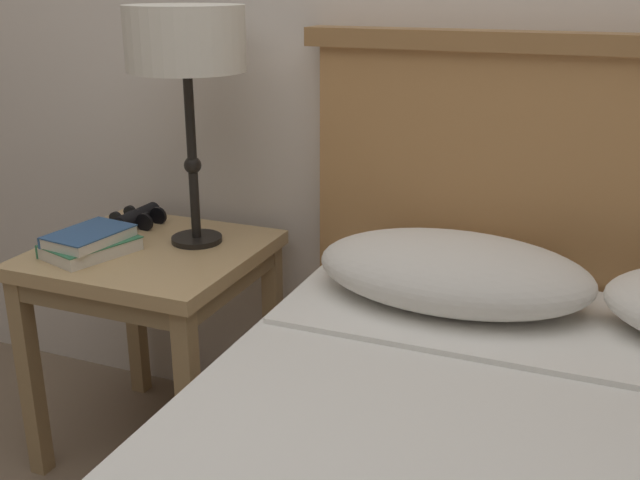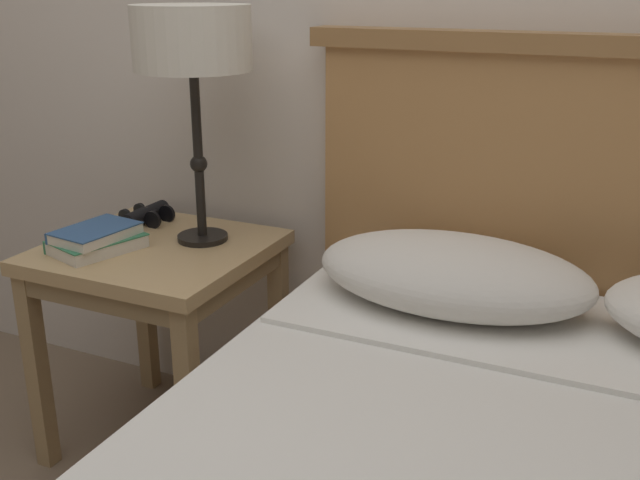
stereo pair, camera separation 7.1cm
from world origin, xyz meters
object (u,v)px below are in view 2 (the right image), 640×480
at_px(table_lamp, 192,45).
at_px(book_on_nightstand, 97,244).
at_px(binoculars_pair, 146,214).
at_px(nightstand, 158,276).
at_px(book_stacked_on_top, 95,233).

distance_m(table_lamp, book_on_nightstand, 0.54).
height_order(table_lamp, book_on_nightstand, table_lamp).
bearing_deg(binoculars_pair, book_on_nightstand, -83.25).
distance_m(table_lamp, binoculars_pair, 0.53).
xyz_separation_m(nightstand, book_on_nightstand, (-0.11, -0.09, 0.10)).
height_order(book_stacked_on_top, binoculars_pair, book_stacked_on_top).
xyz_separation_m(book_on_nightstand, book_stacked_on_top, (0.00, -0.00, 0.03)).
relative_size(book_stacked_on_top, binoculars_pair, 1.33).
distance_m(nightstand, table_lamp, 0.59).
bearing_deg(book_stacked_on_top, binoculars_pair, 96.97).
bearing_deg(book_on_nightstand, nightstand, 40.51).
distance_m(book_stacked_on_top, binoculars_pair, 0.25).
bearing_deg(nightstand, book_stacked_on_top, -138.05).
bearing_deg(book_on_nightstand, table_lamp, 42.14).
height_order(nightstand, book_stacked_on_top, book_stacked_on_top).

